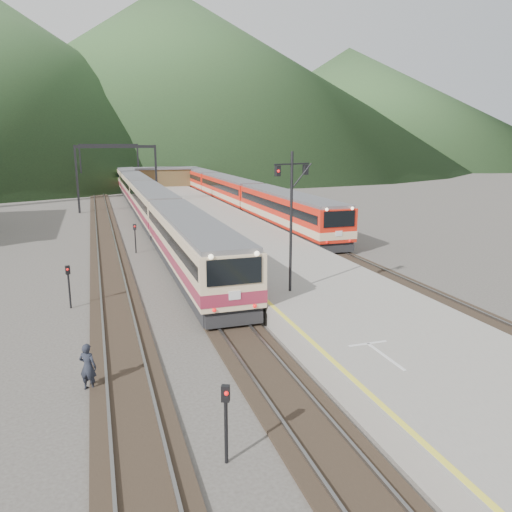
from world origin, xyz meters
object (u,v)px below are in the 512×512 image
object	(u,v)px
main_train	(143,194)
signal_mast	(291,208)
second_train	(229,190)
worker	(88,367)

from	to	relation	value
main_train	signal_mast	size ratio (longest dim) A/B	12.10
second_train	worker	xyz separation A→B (m)	(-17.80, -47.62, -1.26)
signal_mast	second_train	bearing A→B (deg)	79.21
signal_mast	worker	xyz separation A→B (m)	(-9.82, -5.74, -4.41)
second_train	worker	size ratio (longest dim) A/B	37.06
second_train	signal_mast	world-z (taller)	signal_mast
main_train	worker	bearing A→B (deg)	-97.80
main_train	second_train	distance (m)	11.62
main_train	second_train	xyz separation A→B (m)	(11.50, 1.64, -0.00)
second_train	signal_mast	xyz separation A→B (m)	(-7.99, -41.89, 3.15)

